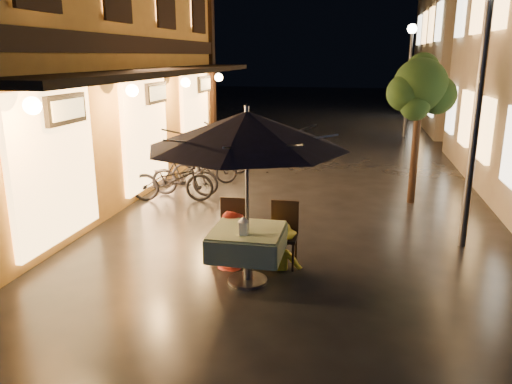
% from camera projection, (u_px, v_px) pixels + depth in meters
% --- Properties ---
extents(ground, '(90.00, 90.00, 0.00)m').
position_uv_depth(ground, '(264.00, 281.00, 7.05)').
color(ground, black).
rests_on(ground, ground).
extents(west_building, '(5.90, 11.40, 7.40)m').
position_uv_depth(west_building, '(43.00, 26.00, 10.95)').
color(west_building, gold).
rests_on(west_building, ground).
extents(east_building_far, '(7.30, 10.30, 7.30)m').
position_uv_depth(east_building_far, '(510.00, 42.00, 21.65)').
color(east_building_far, tan).
rests_on(east_building_far, ground).
extents(street_tree, '(1.43, 1.20, 3.15)m').
position_uv_depth(street_tree, '(421.00, 89.00, 10.21)').
color(street_tree, black).
rests_on(street_tree, ground).
extents(streetlamp_near, '(0.36, 0.36, 4.23)m').
position_uv_depth(streetlamp_near, '(482.00, 67.00, 7.59)').
color(streetlamp_near, '#59595E').
rests_on(streetlamp_near, ground).
extents(streetlamp_far, '(0.36, 0.36, 4.23)m').
position_uv_depth(streetlamp_far, '(410.00, 60.00, 18.93)').
color(streetlamp_far, '#59595E').
rests_on(streetlamp_far, ground).
extents(cafe_table, '(0.99, 0.99, 0.78)m').
position_uv_depth(cafe_table, '(247.00, 242.00, 6.89)').
color(cafe_table, '#59595E').
rests_on(cafe_table, ground).
extents(patio_umbrella, '(2.70, 2.70, 2.46)m').
position_uv_depth(patio_umbrella, '(247.00, 130.00, 6.48)').
color(patio_umbrella, '#59595E').
rests_on(patio_umbrella, ground).
extents(cafe_chair_left, '(0.42, 0.42, 0.97)m').
position_uv_depth(cafe_chair_left, '(232.00, 227.00, 7.67)').
color(cafe_chair_left, black).
rests_on(cafe_chair_left, ground).
extents(cafe_chair_right, '(0.42, 0.42, 0.97)m').
position_uv_depth(cafe_chair_right, '(284.00, 230.00, 7.52)').
color(cafe_chair_right, black).
rests_on(cafe_chair_right, ground).
extents(table_lantern, '(0.16, 0.16, 0.25)m').
position_uv_depth(table_lantern, '(244.00, 225.00, 6.60)').
color(table_lantern, white).
rests_on(table_lantern, cafe_table).
extents(person_orange, '(0.93, 0.81, 1.64)m').
position_uv_depth(person_orange, '(230.00, 212.00, 7.44)').
color(person_orange, red).
rests_on(person_orange, ground).
extents(person_yellow, '(0.97, 0.66, 1.39)m').
position_uv_depth(person_yellow, '(279.00, 223.00, 7.35)').
color(person_yellow, yellow).
rests_on(person_yellow, ground).
extents(bicycle_0, '(1.89, 0.96, 0.95)m').
position_uv_depth(bicycle_0, '(172.00, 180.00, 10.83)').
color(bicycle_0, black).
rests_on(bicycle_0, ground).
extents(bicycle_1, '(1.58, 0.50, 0.94)m').
position_uv_depth(bicycle_1, '(185.00, 175.00, 11.25)').
color(bicycle_1, black).
rests_on(bicycle_1, ground).
extents(bicycle_2, '(1.69, 1.13, 0.84)m').
position_uv_depth(bicycle_2, '(205.00, 168.00, 12.26)').
color(bicycle_2, black).
rests_on(bicycle_2, ground).
extents(bicycle_3, '(1.64, 0.88, 0.95)m').
position_uv_depth(bicycle_3, '(222.00, 155.00, 13.59)').
color(bicycle_3, black).
rests_on(bicycle_3, ground).
extents(bicycle_4, '(1.91, 1.12, 0.95)m').
position_uv_depth(bicycle_4, '(229.00, 149.00, 14.44)').
color(bicycle_4, black).
rests_on(bicycle_4, ground).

